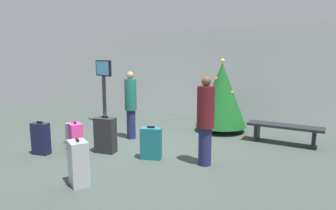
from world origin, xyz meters
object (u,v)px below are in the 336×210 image
Objects in this scene: waiting_bench at (285,129)px; suitcase_4 at (78,163)px; traveller_1 at (205,119)px; suitcase_3 at (41,139)px; suitcase_5 at (73,134)px; suitcase_0 at (151,143)px; suitcase_2 at (105,135)px; traveller_0 at (131,103)px; suitcase_1 at (76,138)px; holiday_tree at (222,95)px; flight_info_kiosk at (104,80)px.

suitcase_4 reaches higher than waiting_bench.
traveller_1 is 3.60m from suitcase_3.
suitcase_4 reaches higher than suitcase_5.
suitcase_4 is at bearing -101.06° from suitcase_0.
waiting_bench is 2.22× the size of suitcase_4.
traveller_1 is at bearing -116.19° from waiting_bench.
suitcase_2 reaches higher than suitcase_3.
traveller_0 reaches higher than suitcase_1.
traveller_1 reaches higher than suitcase_3.
holiday_tree is 1.03× the size of flight_info_kiosk.
suitcase_2 is (-3.33, -2.69, 0.03)m from waiting_bench.
holiday_tree is 2.83m from traveller_1.
waiting_bench is 2.60m from traveller_1.
traveller_1 is 2.22× the size of suitcase_4.
suitcase_1 is (-2.14, -3.46, -0.73)m from holiday_tree.
waiting_bench is 3.89m from traveller_0.
suitcase_5 is (-4.40, -2.66, -0.11)m from waiting_bench.
suitcase_3 is at bearing -135.89° from suitcase_1.
holiday_tree is 1.19× the size of waiting_bench.
waiting_bench is 5.14m from suitcase_5.
suitcase_3 reaches higher than waiting_bench.
suitcase_5 is (-2.17, -0.14, -0.07)m from suitcase_0.
suitcase_4 is at bearing -99.23° from holiday_tree.
suitcase_5 is at bearing -66.43° from flight_info_kiosk.
suitcase_4 is at bearing -52.61° from flight_info_kiosk.
suitcase_3 is at bearing -159.88° from traveller_1.
suitcase_0 is (3.09, -1.96, -1.09)m from flight_info_kiosk.
flight_info_kiosk is 5.45m from waiting_bench.
traveller_0 reaches higher than suitcase_2.
suitcase_2 is (-1.10, -0.17, 0.06)m from suitcase_0.
suitcase_5 is (-0.46, 0.34, -0.06)m from suitcase_1.
suitcase_3 is at bearing -156.22° from suitcase_0.
suitcase_0 is 0.95× the size of suitcase_3.
suitcase_1 reaches higher than waiting_bench.
suitcase_2 is at bearing -141.03° from waiting_bench.
flight_info_kiosk reaches higher than suitcase_4.
suitcase_1 is (1.38, -2.44, -1.10)m from flight_info_kiosk.
suitcase_1 is at bearing 44.11° from suitcase_3.
traveller_1 is at bearing 14.29° from suitcase_1.
traveller_0 is 1.60m from suitcase_5.
traveller_1 is (4.19, -1.72, -0.50)m from flight_info_kiosk.
flight_info_kiosk is at bearing 106.29° from suitcase_3.
holiday_tree is 2.52× the size of suitcase_2.
waiting_bench is 2.50× the size of suitcase_0.
suitcase_5 reaches higher than waiting_bench.
holiday_tree is at bearing 48.11° from traveller_0.
waiting_bench is (1.80, -0.46, -0.69)m from holiday_tree.
suitcase_3 reaches higher than suitcase_5.
suitcase_1 is at bearing -165.71° from traveller_1.
suitcase_4 reaches higher than suitcase_1.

